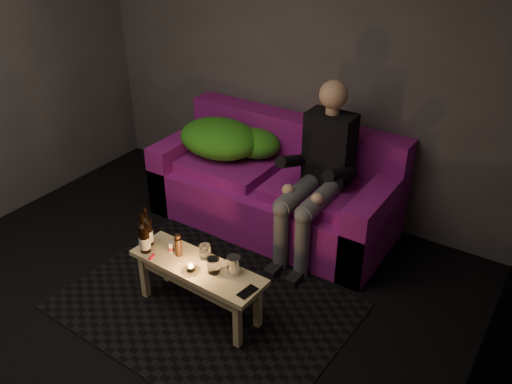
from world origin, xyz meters
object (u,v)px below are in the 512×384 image
sofa (276,189)px  steel_cup (234,265)px  beer_bottle_a (147,231)px  beer_bottle_b (144,238)px  coffee_table (198,274)px  person (319,170)px

sofa → steel_cup: 1.31m
sofa → beer_bottle_a: 1.34m
sofa → beer_bottle_b: bearing=-99.8°
beer_bottle_b → steel_cup: size_ratio=2.44×
coffee_table → steel_cup: 0.29m
beer_bottle_b → steel_cup: beer_bottle_b is taller
steel_cup → person: bearing=87.0°
beer_bottle_a → sofa: bearing=78.0°
beer_bottle_a → coffee_table: bearing=-0.5°
beer_bottle_b → steel_cup: (0.65, 0.14, -0.05)m
person → steel_cup: 1.09m
coffee_table → sofa: bearing=97.2°
beer_bottle_a → steel_cup: beer_bottle_a is taller
coffee_table → beer_bottle_a: 0.48m
person → steel_cup: bearing=-93.0°
person → beer_bottle_b: bearing=-120.5°
beer_bottle_a → beer_bottle_b: size_ratio=0.99×
beer_bottle_a → steel_cup: bearing=5.4°
person → coffee_table: size_ratio=1.38×
beer_bottle_a → beer_bottle_b: 0.08m
person → beer_bottle_b: 1.41m
sofa → steel_cup: (0.41, -1.23, 0.14)m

